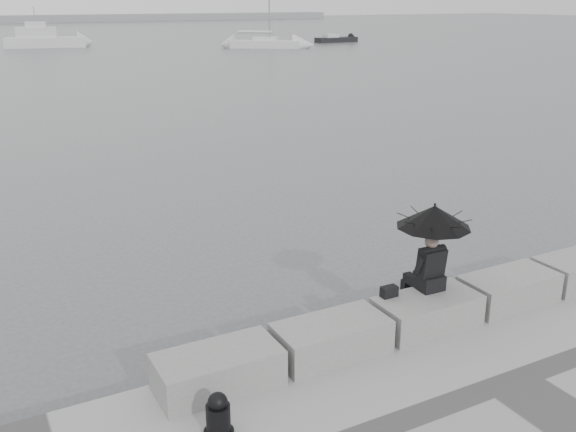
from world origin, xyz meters
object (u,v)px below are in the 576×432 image
motor_cruiser (46,39)px  mooring_bollard (218,418)px  sailboat_right (265,43)px  seated_person (434,229)px  small_motorboat (336,40)px

motor_cruiser → mooring_bollard: bearing=-85.3°
mooring_bollard → sailboat_right: size_ratio=0.04×
mooring_bollard → motor_cruiser: motor_cruiser is taller
seated_person → sailboat_right: (26.26, 59.33, -1.47)m
sailboat_right → motor_cruiser: 24.78m
sailboat_right → motor_cruiser: sailboat_right is taller
motor_cruiser → small_motorboat: motor_cruiser is taller
sailboat_right → mooring_bollard: bearing=-83.1°
mooring_bollard → sailboat_right: sailboat_right is taller
sailboat_right → small_motorboat: (12.30, 4.76, -0.21)m
sailboat_right → small_motorboat: sailboat_right is taller
seated_person → mooring_bollard: size_ratio=2.49×
small_motorboat → seated_person: bearing=-123.2°
motor_cruiser → small_motorboat: (33.75, -7.65, -0.57)m
small_motorboat → mooring_bollard: bearing=-125.3°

